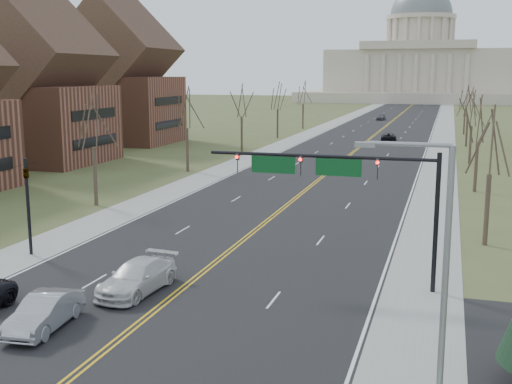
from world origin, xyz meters
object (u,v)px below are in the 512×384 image
Objects in this scene: street_light at (437,271)px; car_sb_inner_lead at (45,312)px; signal_mast at (337,177)px; signal_left at (27,196)px; car_sb_inner_second at (137,277)px; car_far_nb at (388,137)px; car_far_sb at (381,117)px.

car_sb_inner_lead is at bearing 167.54° from street_light.
signal_mast is 2.02× the size of signal_left.
car_sb_inner_second is (9.51, -4.38, -2.91)m from signal_left.
signal_left reaches higher than car_sb_inner_second.
car_far_nb is at bearing 93.09° from signal_mast.
signal_left is 1.44× the size of car_far_sb.
signal_mast is at bearing 30.07° from car_sb_inner_second.
signal_left is 1.30× the size of car_sb_inner_lead.
signal_left is at bearing 72.76° from car_far_nb.
signal_mast is 15.67m from car_sb_inner_lead.
street_light reaches higher than signal_mast.
street_light reaches higher than car_far_sb.
car_sb_inner_lead reaches higher than car_far_sb.
street_light is at bearing -78.03° from car_far_sb.
car_far_sb is at bearing 94.77° from signal_mast.
car_sb_inner_second is at bearing 148.22° from street_light.
signal_mast is 1.34× the size of street_light.
car_sb_inner_lead is (7.85, -9.88, -2.94)m from signal_left.
car_far_sb is (-0.90, 128.22, -0.08)m from car_sb_inner_second.
car_sb_inner_second reaches higher than car_sb_inner_lead.
signal_mast is at bearing 111.41° from street_light.
signal_mast is 11.52m from car_sb_inner_second.
car_sb_inner_lead is at bearing -51.53° from signal_left.
street_light reaches higher than car_sb_inner_lead.
signal_mast is 2.63× the size of car_sb_inner_lead.
car_sb_inner_second reaches higher than car_far_sb.
signal_left is at bearing 160.46° from car_sb_inner_second.
street_light is at bearing -26.60° from car_sb_inner_second.
signal_mast is 124.38m from car_far_sb.
signal_left is 27.78m from street_light.
car_sb_inner_second is at bearing -24.72° from signal_left.
signal_mast reaches higher than car_sb_inner_lead.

